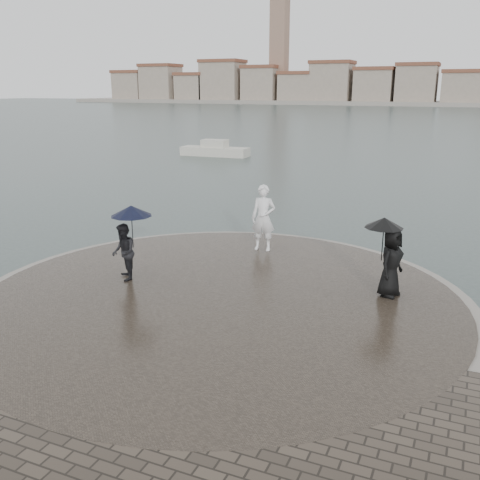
% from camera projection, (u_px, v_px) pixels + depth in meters
% --- Properties ---
extents(ground, '(400.00, 400.00, 0.00)m').
position_uv_depth(ground, '(141.00, 375.00, 10.34)').
color(ground, '#2B3835').
rests_on(ground, ground).
extents(kerb_ring, '(12.50, 12.50, 0.32)m').
position_uv_depth(kerb_ring, '(219.00, 303.00, 13.37)').
color(kerb_ring, gray).
rests_on(kerb_ring, ground).
extents(quay_tip, '(11.90, 11.90, 0.36)m').
position_uv_depth(quay_tip, '(219.00, 302.00, 13.37)').
color(quay_tip, '#2D261E').
rests_on(quay_tip, ground).
extents(statue, '(0.81, 0.58, 2.08)m').
position_uv_depth(statue, '(263.00, 218.00, 16.75)').
color(statue, white).
rests_on(statue, quay_tip).
extents(visitor_left, '(1.26, 1.12, 2.04)m').
position_uv_depth(visitor_left, '(126.00, 239.00, 14.09)').
color(visitor_left, black).
rests_on(visitor_left, quay_tip).
extents(visitor_right, '(1.11, 1.06, 1.95)m').
position_uv_depth(visitor_right, '(389.00, 253.00, 13.06)').
color(visitor_right, black).
rests_on(visitor_right, quay_tip).
extents(far_skyline, '(260.00, 20.00, 37.00)m').
position_uv_depth(far_skyline, '(438.00, 86.00, 152.77)').
color(far_skyline, gray).
rests_on(far_skyline, ground).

